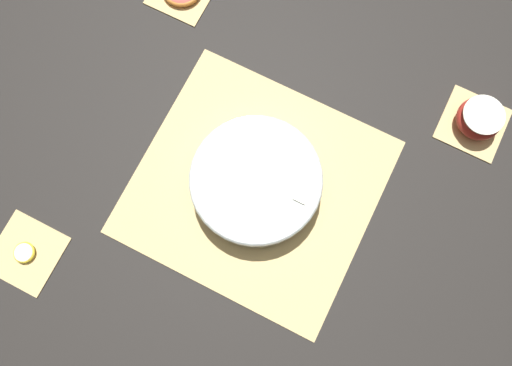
# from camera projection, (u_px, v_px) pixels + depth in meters

# --- Properties ---
(ground_plane) EXTENTS (6.00, 6.00, 0.00)m
(ground_plane) POSITION_uv_depth(u_px,v_px,m) (256.00, 187.00, 0.95)
(ground_plane) COLOR black
(bamboo_mat_center) EXTENTS (0.44, 0.41, 0.01)m
(bamboo_mat_center) POSITION_uv_depth(u_px,v_px,m) (256.00, 186.00, 0.94)
(bamboo_mat_center) COLOR #D6B775
(bamboo_mat_center) RESTS_ON ground_plane
(coaster_mat_near_left) EXTENTS (0.12, 0.12, 0.01)m
(coaster_mat_near_left) POSITION_uv_depth(u_px,v_px,m) (473.00, 123.00, 0.97)
(coaster_mat_near_left) COLOR #D6B775
(coaster_mat_near_left) RESTS_ON ground_plane
(coaster_mat_far_right) EXTENTS (0.12, 0.12, 0.01)m
(coaster_mat_far_right) POSITION_uv_depth(u_px,v_px,m) (26.00, 253.00, 0.92)
(coaster_mat_far_right) COLOR #D6B775
(coaster_mat_far_right) RESTS_ON ground_plane
(fruit_salad_bowl) EXTENTS (0.24, 0.24, 0.07)m
(fruit_salad_bowl) POSITION_uv_depth(u_px,v_px,m) (256.00, 182.00, 0.90)
(fruit_salad_bowl) COLOR silver
(fruit_salad_bowl) RESTS_ON bamboo_mat_center
(apple_half) EXTENTS (0.09, 0.09, 0.05)m
(apple_half) POSITION_uv_depth(u_px,v_px,m) (479.00, 119.00, 0.94)
(apple_half) COLOR #B72D23
(apple_half) RESTS_ON coaster_mat_near_left
(banana_coin_single) EXTENTS (0.04, 0.04, 0.01)m
(banana_coin_single) POSITION_uv_depth(u_px,v_px,m) (24.00, 253.00, 0.91)
(banana_coin_single) COLOR #F7EFC6
(banana_coin_single) RESTS_ON coaster_mat_far_right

